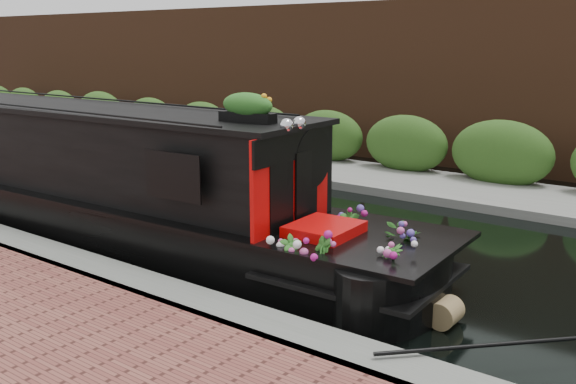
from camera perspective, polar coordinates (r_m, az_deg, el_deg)
The scene contains 7 objects.
ground at distance 10.57m, azimuth -1.51°, elevation -3.23°, with size 80.00×80.00×0.00m, color black.
near_bank_coping at distance 8.38m, azimuth -15.81°, elevation -8.22°, with size 40.00×0.60×0.50m, color slate.
far_bank_path at distance 14.00m, azimuth 9.22°, elevation 0.70°, with size 40.00×2.40×0.34m, color gray.
far_hedge at distance 14.79m, azimuth 10.85°, elevation 1.30°, with size 40.00×1.10×2.80m, color #30561C.
far_brick_wall at distance 16.67m, azimuth 14.05°, elevation 2.48°, with size 40.00×1.00×8.00m, color #54301C.
narrowboat at distance 10.59m, azimuth -16.34°, elevation 0.56°, with size 11.09×2.40×2.58m.
rope_fender at distance 7.21m, azimuth 13.84°, elevation -10.37°, with size 0.30×0.30×0.34m, color olive.
Camera 1 is at (6.31, -7.94, 2.99)m, focal length 40.00 mm.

